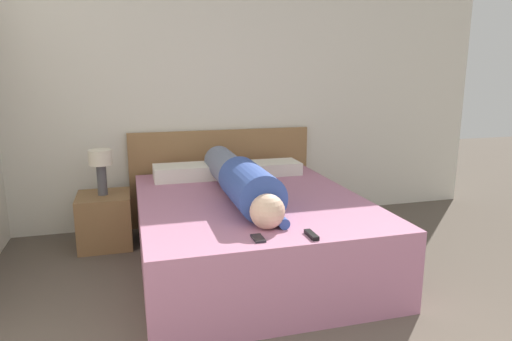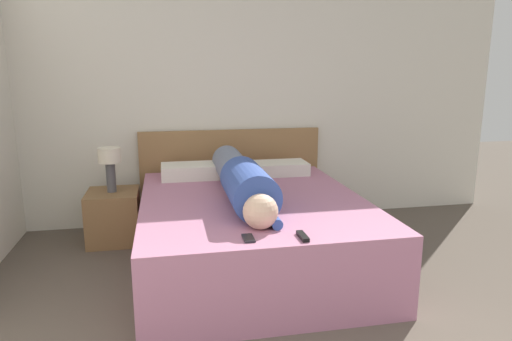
% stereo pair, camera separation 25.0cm
% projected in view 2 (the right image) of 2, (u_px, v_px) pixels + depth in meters
% --- Properties ---
extents(wall_back, '(5.46, 0.06, 2.60)m').
position_uv_depth(wall_back, '(242.00, 93.00, 4.56)').
color(wall_back, silver).
rests_on(wall_back, ground_plane).
extents(bed, '(1.70, 2.07, 0.56)m').
position_uv_depth(bed, '(252.00, 231.00, 3.61)').
color(bed, '#B2708E').
rests_on(bed, ground_plane).
extents(headboard, '(1.82, 0.04, 0.95)m').
position_uv_depth(headboard, '(231.00, 176.00, 4.65)').
color(headboard, olive).
rests_on(headboard, ground_plane).
extents(nightstand, '(0.45, 0.47, 0.46)m').
position_uv_depth(nightstand, '(114.00, 216.00, 4.13)').
color(nightstand, brown).
rests_on(nightstand, ground_plane).
extents(table_lamp, '(0.20, 0.20, 0.40)m').
position_uv_depth(table_lamp, '(110.00, 161.00, 4.01)').
color(table_lamp, '#4C4C51').
rests_on(table_lamp, nightstand).
extents(person_lying, '(0.32, 1.69, 0.32)m').
position_uv_depth(person_lying, '(242.00, 180.00, 3.49)').
color(person_lying, '#DBB293').
rests_on(person_lying, bed).
extents(pillow_near_headboard, '(0.56, 0.32, 0.13)m').
position_uv_depth(pillow_near_headboard, '(192.00, 171.00, 4.18)').
color(pillow_near_headboard, silver).
rests_on(pillow_near_headboard, bed).
extents(pillow_second, '(0.53, 0.32, 0.12)m').
position_uv_depth(pillow_second, '(279.00, 168.00, 4.34)').
color(pillow_second, silver).
rests_on(pillow_second, bed).
extents(tv_remote, '(0.04, 0.15, 0.02)m').
position_uv_depth(tv_remote, '(303.00, 236.00, 2.69)').
color(tv_remote, black).
rests_on(tv_remote, bed).
extents(cell_phone, '(0.06, 0.13, 0.01)m').
position_uv_depth(cell_phone, '(248.00, 238.00, 2.68)').
color(cell_phone, black).
rests_on(cell_phone, bed).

